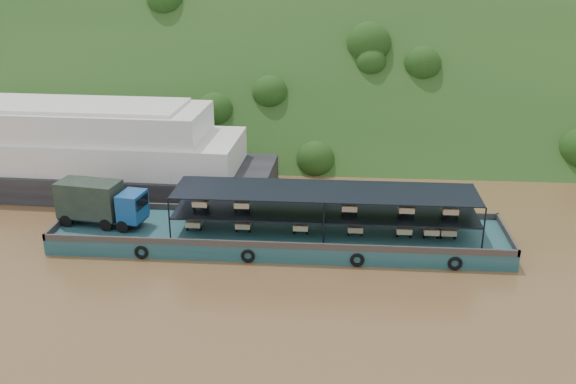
{
  "coord_description": "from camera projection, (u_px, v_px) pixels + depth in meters",
  "views": [
    {
      "loc": [
        1.86,
        -45.58,
        21.58
      ],
      "look_at": [
        -2.0,
        3.0,
        3.2
      ],
      "focal_mm": 40.0,
      "sensor_mm": 36.0,
      "label": 1
    }
  ],
  "objects": [
    {
      "name": "ground",
      "position": [
        310.0,
        244.0,
        50.27
      ],
      "size": [
        160.0,
        160.0,
        0.0
      ],
      "primitive_type": "plane",
      "color": "brown",
      "rests_on": "ground"
    },
    {
      "name": "hillside",
      "position": [
        323.0,
        127.0,
        83.85
      ],
      "size": [
        140.0,
        39.6,
        39.6
      ],
      "primitive_type": "cube",
      "rotation": [
        0.79,
        0.0,
        0.0
      ],
      "color": "#183914",
      "rests_on": "ground"
    },
    {
      "name": "cargo_barge",
      "position": [
        262.0,
        229.0,
        50.1
      ],
      "size": [
        35.04,
        7.18,
        4.71
      ],
      "color": "#144347",
      "rests_on": "ground"
    },
    {
      "name": "passenger_ferry",
      "position": [
        58.0,
        151.0,
        61.25
      ],
      "size": [
        41.53,
        11.8,
        8.34
      ],
      "rotation": [
        0.0,
        0.0,
        -0.04
      ],
      "color": "black",
      "rests_on": "ground"
    }
  ]
}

